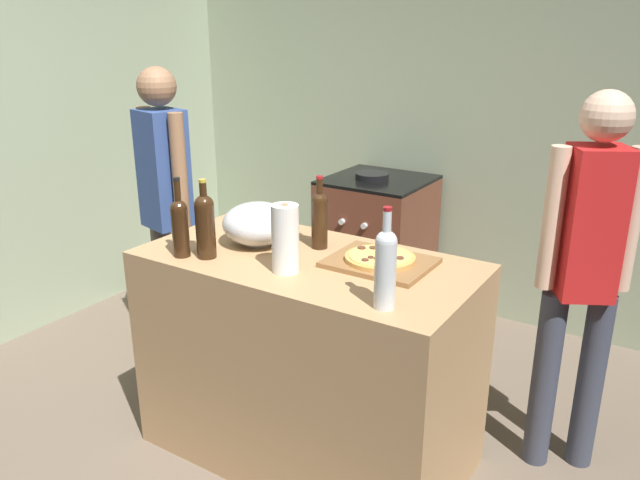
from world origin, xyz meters
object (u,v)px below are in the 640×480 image
(pizza, at_px, (380,258))
(wine_bottle_amber, at_px, (320,217))
(wine_bottle_green, at_px, (180,225))
(stove, at_px, (376,246))
(mixing_bowl, at_px, (258,224))
(person_in_stripes, at_px, (166,201))
(wine_bottle_clear, at_px, (385,265))
(wine_bottle_dark, at_px, (205,223))
(person_in_red, at_px, (584,266))
(paper_towel_roll, at_px, (285,239))

(pizza, xyz_separation_m, wine_bottle_amber, (-0.31, 0.04, 0.11))
(wine_bottle_green, height_order, wine_bottle_amber, wine_bottle_green)
(stove, bearing_deg, mixing_bowl, -83.54)
(pizza, distance_m, stove, 1.64)
(person_in_stripes, bearing_deg, wine_bottle_clear, -18.31)
(wine_bottle_green, bearing_deg, wine_bottle_dark, 25.67)
(pizza, relative_size, wine_bottle_dark, 0.86)
(pizza, distance_m, person_in_red, 0.82)
(stove, bearing_deg, person_in_stripes, -117.91)
(stove, bearing_deg, wine_bottle_green, -90.32)
(wine_bottle_green, xyz_separation_m, wine_bottle_clear, (0.93, 0.01, 0.02))
(mixing_bowl, height_order, paper_towel_roll, paper_towel_roll)
(stove, xyz_separation_m, person_in_red, (1.41, -0.93, 0.47))
(wine_bottle_clear, bearing_deg, pizza, 119.52)
(wine_bottle_amber, relative_size, wine_bottle_dark, 0.96)
(pizza, height_order, person_in_red, person_in_red)
(mixing_bowl, height_order, stove, mixing_bowl)
(wine_bottle_clear, bearing_deg, person_in_stripes, 161.69)
(mixing_bowl, relative_size, wine_bottle_green, 0.91)
(paper_towel_roll, relative_size, wine_bottle_dark, 0.83)
(wine_bottle_clear, bearing_deg, mixing_bowl, 159.67)
(wine_bottle_dark, height_order, person_in_stripes, person_in_stripes)
(wine_bottle_green, height_order, stove, wine_bottle_green)
(stove, relative_size, person_in_stripes, 0.58)
(wine_bottle_amber, xyz_separation_m, stove, (-0.41, 1.34, -0.61))
(pizza, height_order, paper_towel_roll, paper_towel_roll)
(wine_bottle_amber, bearing_deg, stove, 107.21)
(pizza, relative_size, mixing_bowl, 0.93)
(pizza, relative_size, wine_bottle_clear, 0.79)
(wine_bottle_clear, xyz_separation_m, person_in_stripes, (-1.56, 0.52, -0.14))
(stove, xyz_separation_m, person_in_stripes, (-0.64, -1.21, 0.49))
(paper_towel_roll, relative_size, stove, 0.28)
(person_in_red, bearing_deg, wine_bottle_clear, -121.93)
(pizza, distance_m, wine_bottle_dark, 0.72)
(wine_bottle_amber, bearing_deg, person_in_stripes, 172.96)
(pizza, xyz_separation_m, paper_towel_roll, (-0.28, -0.26, 0.10))
(wine_bottle_dark, distance_m, person_in_red, 1.53)
(mixing_bowl, bearing_deg, wine_bottle_amber, 22.85)
(wine_bottle_dark, distance_m, person_in_stripes, 0.88)
(mixing_bowl, relative_size, wine_bottle_clear, 0.86)
(wine_bottle_dark, relative_size, person_in_stripes, 0.20)
(wine_bottle_clear, relative_size, person_in_stripes, 0.21)
(mixing_bowl, distance_m, person_in_red, 1.36)
(wine_bottle_amber, height_order, stove, wine_bottle_amber)
(pizza, height_order, wine_bottle_dark, wine_bottle_dark)
(pizza, bearing_deg, mixing_bowl, -173.59)
(mixing_bowl, xyz_separation_m, wine_bottle_amber, (0.25, 0.11, 0.04))
(wine_bottle_amber, xyz_separation_m, wine_bottle_dark, (-0.33, -0.35, 0.01))
(wine_bottle_amber, relative_size, stove, 0.33)
(wine_bottle_clear, bearing_deg, wine_bottle_dark, 177.30)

